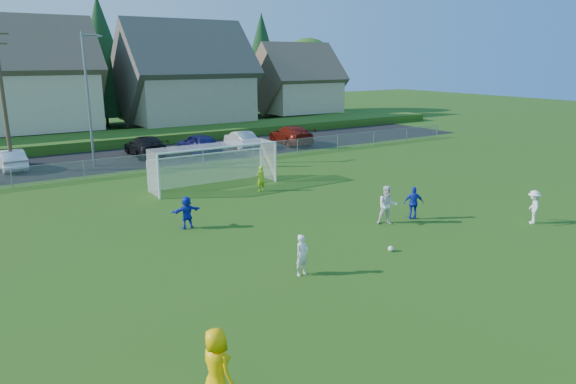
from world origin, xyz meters
The scene contains 22 objects.
ground centered at (0.00, 0.00, 0.00)m, with size 160.00×160.00×0.00m, color #193D0C.
asphalt_lot centered at (0.00, 27.50, 0.01)m, with size 60.00×60.00×0.00m, color black.
grass_embankment centered at (0.00, 35.00, 0.40)m, with size 70.00×6.00×0.80m, color #1E420F.
soccer_ball centered at (1.28, 2.60, 0.11)m, with size 0.22×0.22×0.22m, color white.
referee centered at (-8.35, -2.01, 0.90)m, with size 0.88×0.57×1.80m, color #FFB605.
player_white_a centered at (-2.89, 2.67, 0.73)m, with size 0.53×0.35×1.46m, color white.
player_white_b centered at (3.53, 5.21, 0.89)m, with size 0.87×0.68×1.78m, color white.
player_white_c centered at (9.18, 1.67, 0.77)m, with size 1.00×0.57×1.55m, color white.
player_blue_a centered at (5.12, 5.10, 0.78)m, with size 0.91×0.38×1.55m, color #1327B6.
player_blue_b centered at (-4.29, 9.61, 0.73)m, with size 1.36×0.43×1.46m, color #1327B6.
goalkeeper centered at (1.74, 13.50, 0.73)m, with size 0.53×0.35×1.46m, color #9DD118.
car_b centered at (-9.47, 27.71, 0.69)m, with size 1.46×4.18×1.38m, color silver.
car_d centered at (-0.31, 27.51, 0.78)m, with size 2.19×5.39×1.56m, color black.
car_e centered at (3.51, 26.23, 0.81)m, with size 1.91×4.75×1.62m, color #16174E.
car_f centered at (7.66, 27.05, 0.70)m, with size 1.48×4.25×1.40m, color #AFAFAF.
car_g centered at (12.21, 26.27, 0.81)m, with size 2.27×5.58×1.62m, color #65130B.
soccer_goal centered at (0.00, 16.05, 1.63)m, with size 7.42×1.90×2.50m.
chainlink_fence centered at (0.00, 22.00, 0.63)m, with size 52.06×0.06×1.20m.
streetlight centered at (-4.45, 26.00, 4.84)m, with size 1.38×0.18×9.00m.
utility_pole centered at (-9.50, 27.00, 5.15)m, with size 1.60×0.26×10.00m.
houses_row centered at (1.97, 42.46, 7.33)m, with size 53.90×11.45×13.27m.
tree_row centered at (1.04, 48.74, 6.91)m, with size 65.98×12.36×13.80m.
Camera 1 is at (-12.35, -10.97, 7.34)m, focal length 32.00 mm.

